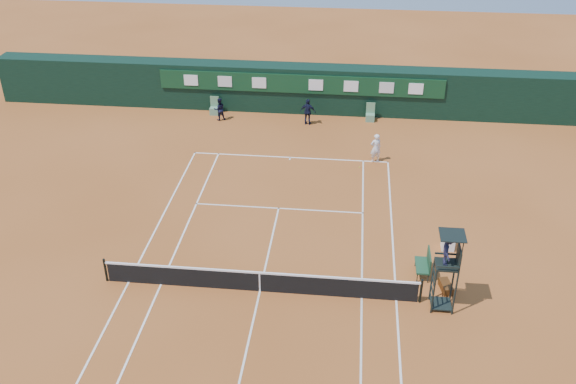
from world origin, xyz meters
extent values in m
plane|color=#A95A28|center=(0.00, 0.00, 0.00)|extent=(90.00, 90.00, 0.00)
cube|color=white|center=(0.00, 11.88, 0.01)|extent=(11.05, 0.08, 0.01)
cube|color=white|center=(5.49, 0.00, 0.01)|extent=(0.08, 23.85, 0.01)
cube|color=white|center=(-5.49, 0.00, 0.01)|extent=(0.08, 23.85, 0.01)
cube|color=silver|center=(4.12, 0.00, 0.01)|extent=(0.08, 23.85, 0.01)
cube|color=white|center=(-4.12, 0.00, 0.01)|extent=(0.08, 23.85, 0.01)
cube|color=silver|center=(0.00, 6.40, 0.01)|extent=(8.31, 0.08, 0.01)
cube|color=silver|center=(0.00, 0.00, 0.01)|extent=(0.08, 12.88, 0.01)
cube|color=silver|center=(0.00, 11.73, 0.01)|extent=(0.08, 0.30, 0.01)
cube|color=black|center=(0.00, 0.00, 0.45)|extent=(12.60, 0.04, 0.90)
cube|color=white|center=(0.00, 0.00, 0.93)|extent=(12.80, 0.06, 0.08)
cube|color=silver|center=(0.00, 0.00, 0.46)|extent=(0.06, 0.05, 0.92)
cylinder|color=black|center=(6.40, 0.00, 0.55)|extent=(0.10, 0.10, 1.10)
cylinder|color=black|center=(-6.40, 0.00, 0.55)|extent=(0.10, 0.10, 1.10)
cube|color=black|center=(0.00, 18.75, 1.50)|extent=(40.00, 1.50, 3.00)
cube|color=#0F381D|center=(0.00, 17.94, 2.10)|extent=(18.00, 0.10, 1.20)
cube|color=white|center=(-7.00, 17.87, 2.10)|extent=(0.90, 0.04, 0.70)
cube|color=silver|center=(-4.80, 17.87, 2.10)|extent=(0.90, 0.04, 0.70)
cube|color=white|center=(-2.60, 17.87, 2.10)|extent=(0.90, 0.04, 0.70)
cube|color=white|center=(1.00, 17.87, 2.10)|extent=(0.90, 0.04, 0.70)
cube|color=white|center=(3.20, 17.87, 2.10)|extent=(0.90, 0.04, 0.70)
cube|color=silver|center=(5.40, 17.87, 2.10)|extent=(0.90, 0.04, 0.70)
cube|color=white|center=(7.20, 17.87, 2.10)|extent=(0.90, 0.04, 0.70)
cube|color=#5D8F6D|center=(-5.50, 17.45, 0.23)|extent=(0.55, 0.50, 0.46)
cube|color=#57865E|center=(-5.50, 17.67, 0.80)|extent=(0.55, 0.06, 0.70)
cube|color=#598867|center=(4.50, 17.45, 0.23)|extent=(0.55, 0.50, 0.46)
cube|color=#58875E|center=(4.50, 17.67, 0.80)|extent=(0.55, 0.06, 0.70)
cylinder|color=black|center=(6.79, -0.59, 1.00)|extent=(0.07, 0.07, 2.00)
cylinder|color=black|center=(6.79, 0.21, 1.00)|extent=(0.07, 0.07, 2.00)
cylinder|color=black|center=(7.59, -0.59, 1.00)|extent=(0.07, 0.07, 2.00)
cylinder|color=black|center=(7.59, 0.21, 1.00)|extent=(0.07, 0.07, 2.00)
cube|color=black|center=(7.19, -0.19, 2.04)|extent=(0.85, 0.85, 0.08)
cube|color=black|center=(7.59, -0.19, 2.45)|extent=(0.06, 0.85, 0.80)
cube|color=black|center=(7.19, -0.61, 2.25)|extent=(0.85, 0.05, 0.06)
cube|color=black|center=(7.19, 0.23, 2.25)|extent=(0.85, 0.05, 0.06)
cylinder|color=black|center=(7.59, -0.59, 2.90)|extent=(0.04, 0.04, 1.00)
cylinder|color=black|center=(7.59, 0.21, 2.90)|extent=(0.04, 0.04, 1.00)
cube|color=black|center=(7.24, -0.19, 3.40)|extent=(0.95, 0.95, 0.04)
cube|color=black|center=(7.19, -0.19, 0.15)|extent=(0.80, 0.80, 0.05)
cube|color=black|center=(6.79, -0.19, 0.40)|extent=(0.04, 0.80, 0.04)
cube|color=black|center=(6.79, -0.19, 0.80)|extent=(0.04, 0.80, 0.04)
cube|color=black|center=(6.79, -0.19, 1.20)|extent=(0.04, 0.80, 0.04)
cube|color=black|center=(6.79, -0.19, 1.60)|extent=(0.04, 0.80, 0.04)
imported|color=black|center=(7.14, -0.19, 2.72)|extent=(0.47, 0.82, 1.28)
cube|color=#1B452C|center=(6.59, 1.83, 0.45)|extent=(0.55, 1.20, 0.08)
cube|color=#173B23|center=(6.84, 1.83, 0.80)|extent=(0.06, 1.20, 0.60)
cylinder|color=black|center=(6.37, 1.28, 0.20)|extent=(0.04, 0.04, 0.41)
cylinder|color=black|center=(6.81, 1.28, 0.20)|extent=(0.04, 0.04, 0.41)
cylinder|color=black|center=(6.37, 2.38, 0.20)|extent=(0.04, 0.04, 0.41)
cylinder|color=black|center=(6.81, 2.38, 0.20)|extent=(0.04, 0.04, 0.41)
cube|color=black|center=(7.50, 0.89, 0.16)|extent=(0.55, 0.93, 0.33)
cube|color=white|center=(7.88, 3.85, 0.30)|extent=(0.55, 0.55, 0.60)
cube|color=#5F9267|center=(7.88, 3.85, 0.62)|extent=(0.57, 0.57, 0.05)
sphere|color=gold|center=(3.91, 11.07, 0.03)|extent=(0.06, 0.06, 0.06)
imported|color=white|center=(4.75, 11.90, 0.84)|extent=(0.72, 0.59, 1.68)
imported|color=black|center=(-4.97, 16.61, 0.73)|extent=(0.86, 0.78, 1.45)
imported|color=black|center=(0.63, 16.53, 0.83)|extent=(1.03, 0.54, 1.67)
camera|label=1|loc=(3.30, -20.17, 16.63)|focal=40.00mm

